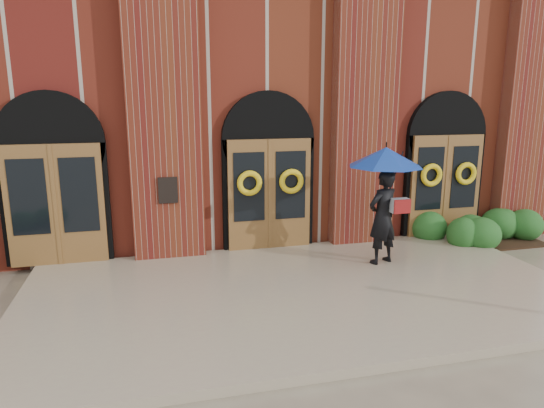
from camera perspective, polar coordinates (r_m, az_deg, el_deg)
name	(u,v)px	position (r m, az deg, el deg)	size (l,w,h in m)	color
ground	(306,300)	(8.89, 3.98, -11.20)	(90.00, 90.00, 0.00)	gray
landing	(303,293)	(8.99, 3.68, -10.39)	(10.00, 5.30, 0.15)	tan
church_building	(226,98)	(16.70, -5.42, 12.32)	(16.20, 12.53, 7.00)	#5E2614
man_with_umbrella	(385,183)	(10.11, 13.11, 2.42)	(1.94, 1.94, 2.43)	black
hedge_wall_right	(479,229)	(13.00, 23.17, -2.71)	(2.90, 1.16, 0.74)	#1F501C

